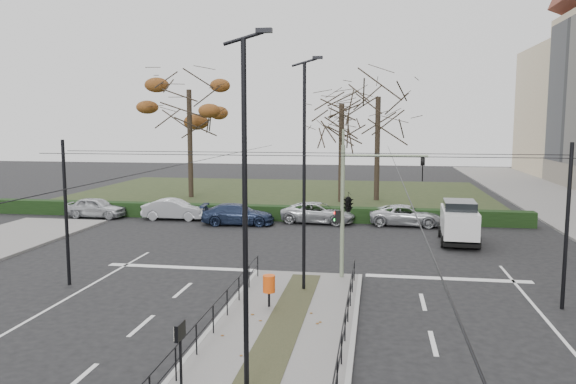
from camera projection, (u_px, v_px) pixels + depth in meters
name	position (u px, v px, depth m)	size (l,w,h in m)	color
ground	(291.00, 313.00, 19.78)	(140.00, 140.00, 0.00)	black
median_island	(279.00, 338.00, 17.32)	(4.40, 15.00, 0.14)	slate
park	(280.00, 194.00, 52.07)	(38.00, 26.00, 0.10)	#243018
hedge	(246.00, 212.00, 38.88)	(38.00, 1.00, 1.00)	black
median_railing	(278.00, 311.00, 17.11)	(4.14, 13.24, 0.92)	black
catenary	(298.00, 210.00, 20.94)	(20.00, 34.00, 6.00)	black
traffic_light	(350.00, 201.00, 23.48)	(3.81, 2.19, 5.61)	gray
litter_bin	(269.00, 284.00, 19.96)	(0.45, 0.45, 1.14)	black
info_panel	(180.00, 340.00, 12.92)	(0.11, 0.52, 1.98)	black
streetlamp_median_near	(246.00, 216.00, 13.04)	(0.72, 0.15, 8.63)	black
streetlamp_median_far	(305.00, 174.00, 21.59)	(0.75, 0.15, 9.01)	black
parked_car_first	(96.00, 207.00, 39.57)	(1.70, 4.22, 1.44)	#B2B5BA
parked_car_second	(174.00, 209.00, 38.77)	(1.50, 4.31, 1.42)	#B2B5BA
parked_car_third	(238.00, 214.00, 36.82)	(1.94, 4.77, 1.38)	#1E2A47
parked_car_fourth	(318.00, 213.00, 37.48)	(2.27, 4.92, 1.37)	#B2B5BA
white_van	(459.00, 221.00, 31.16)	(2.24, 4.51, 2.37)	silver
rust_tree	(189.00, 90.00, 48.71)	(8.13, 8.13, 12.38)	black
bare_tree_center	(378.00, 104.00, 46.94)	(7.87, 7.87, 11.59)	black
bare_tree_near	(342.00, 111.00, 46.02)	(6.27, 6.27, 10.78)	black
parked_car_fifth	(407.00, 215.00, 36.53)	(2.20, 4.78, 1.33)	#B2B5BA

